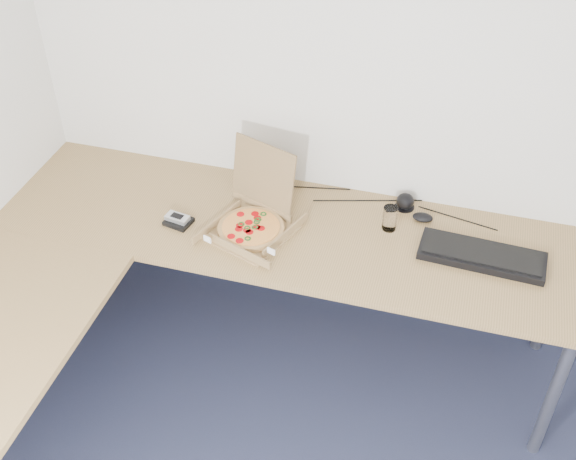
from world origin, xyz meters
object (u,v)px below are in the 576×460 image
(pizza_box, at_px, (252,223))
(wallet, at_px, (179,222))
(desk, at_px, (177,284))
(keyboard, at_px, (482,256))
(drinking_glass, at_px, (390,218))

(pizza_box, relative_size, wallet, 3.35)
(desk, xyz_separation_m, keyboard, (1.16, 0.45, 0.05))
(keyboard, distance_m, wallet, 1.29)
(drinking_glass, distance_m, wallet, 0.91)
(pizza_box, bearing_deg, wallet, -152.36)
(pizza_box, xyz_separation_m, keyboard, (0.96, 0.08, -0.02))
(desk, relative_size, keyboard, 4.92)
(pizza_box, height_order, wallet, pizza_box)
(pizza_box, distance_m, wallet, 0.33)
(drinking_glass, bearing_deg, keyboard, -12.80)
(wallet, bearing_deg, desk, -57.33)
(desk, distance_m, wallet, 0.35)
(wallet, bearing_deg, keyboard, 17.07)
(pizza_box, relative_size, drinking_glass, 3.34)
(desk, bearing_deg, keyboard, 21.24)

